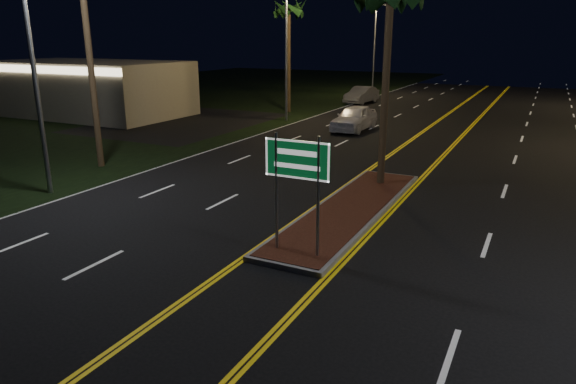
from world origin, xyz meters
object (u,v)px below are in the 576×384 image
Objects in this scene: median_island at (350,209)px; commercial_building at (87,88)px; streetlight_left_far at (378,38)px; car_near at (354,116)px; car_far at (362,94)px; streetlight_left_mid at (291,38)px; streetlight_left_near at (37,38)px; highway_sign at (297,171)px; palm_left_far at (289,9)px.

commercial_building is at bearing 153.45° from median_island.
streetlight_left_far is (15.39, 24.01, 3.65)m from commercial_building.
commercial_building is at bearing -172.35° from car_near.
commercial_building reaches higher than car_far.
median_island is at bearing -65.89° from car_far.
streetlight_left_mid is 1.00× the size of streetlight_left_far.
streetlight_left_near is 19.67m from car_near.
streetlight_left_mid reaches higher than car_near.
highway_sign is at bearing -33.48° from commercial_building.
commercial_building is 1.70× the size of palm_left_far.
streetlight_left_far is (-10.61, 41.20, 3.25)m from highway_sign.
commercial_building is at bearing -165.39° from streetlight_left_mid.
streetlight_left_mid reaches higher than median_island.
median_island is 1.14× the size of streetlight_left_mid.
streetlight_left_far is 16.28m from palm_left_far.
median_island is 4.80m from highway_sign.
palm_left_far is 11.59m from car_near.
commercial_building is 1.67× the size of streetlight_left_near.
streetlight_left_near is at bearing -90.00° from streetlight_left_far.
streetlight_left_far reaches higher than car_far.
streetlight_left_near is 32.49m from car_far.
median_island is 1.14× the size of streetlight_left_far.
median_island is 3.20× the size of highway_sign.
highway_sign is 0.36× the size of streetlight_left_near.
highway_sign is at bearing -75.56° from streetlight_left_far.
car_near is at bearing -67.07° from car_far.
streetlight_left_far is at bearing 104.44° from highway_sign.
highway_sign is at bearing -68.05° from car_far.
streetlight_left_far is at bearing 82.22° from palm_left_far.
car_near is (5.29, -21.65, -4.73)m from streetlight_left_far.
highway_sign reaches higher than car_near.
streetlight_left_far reaches higher than highway_sign.
streetlight_left_mid is 1.73× the size of car_far.
car_near is 14.39m from car_far.
car_near is (20.68, 2.36, -1.08)m from commercial_building.
streetlight_left_mid is at bearing -89.21° from car_far.
median_island is 1.14× the size of streetlight_left_near.
streetlight_left_mid is 1.62× the size of car_near.
commercial_building is at bearing -122.65° from streetlight_left_far.
streetlight_left_near is 1.02× the size of palm_left_far.
streetlight_left_mid and streetlight_left_far have the same top height.
palm_left_far reaches higher than car_near.
streetlight_left_mid reaches higher than palm_left_far.
median_island is 1.97× the size of car_far.
streetlight_left_mid is 20.00m from streetlight_left_far.
streetlight_left_mid is at bearing 14.61° from commercial_building.
palm_left_far reaches higher than commercial_building.
palm_left_far is (-2.19, 24.00, 2.09)m from streetlight_left_near.
car_far is at bearing 88.02° from streetlight_left_near.
palm_left_far is (-12.80, 21.00, 7.66)m from median_island.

